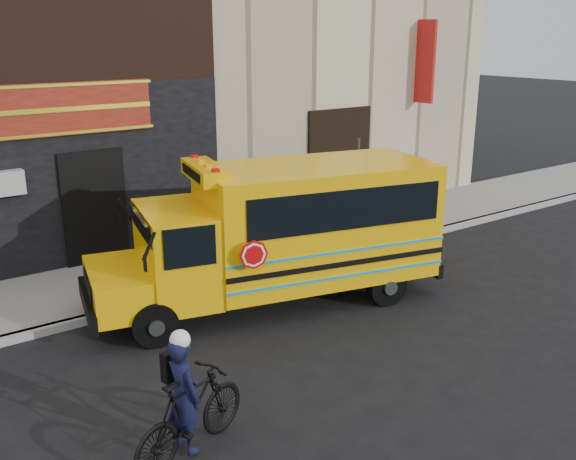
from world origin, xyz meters
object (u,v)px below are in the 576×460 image
(sign_pole, at_px, (358,194))
(bicycle, at_px, (191,415))
(school_bus, at_px, (286,229))
(cyclist, at_px, (183,398))

(sign_pole, relative_size, bicycle, 1.53)
(school_bus, relative_size, bicycle, 3.81)
(sign_pole, distance_m, bicycle, 8.02)
(bicycle, bearing_deg, school_bus, -66.66)
(cyclist, bearing_deg, school_bus, -59.34)
(bicycle, bearing_deg, cyclist, 10.83)
(school_bus, distance_m, bicycle, 5.16)
(sign_pole, xyz_separation_m, cyclist, (-6.69, -4.29, -0.82))
(school_bus, bearing_deg, bicycle, -139.06)
(bicycle, xyz_separation_m, cyclist, (-0.05, 0.09, 0.21))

